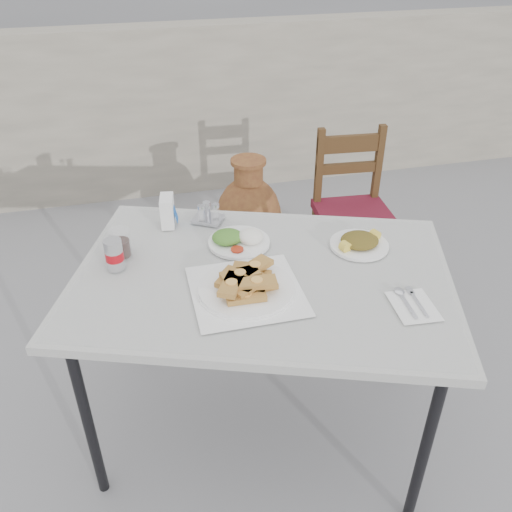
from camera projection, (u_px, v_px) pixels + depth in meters
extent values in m
plane|color=slate|center=(295.00, 434.00, 2.30)|extent=(80.00, 80.00, 0.00)
cylinder|color=black|center=(88.00, 422.00, 1.88)|extent=(0.04, 0.04, 0.75)
cylinder|color=black|center=(425.00, 451.00, 1.78)|extent=(0.04, 0.04, 0.75)
cylinder|color=black|center=(145.00, 296.00, 2.48)|extent=(0.04, 0.04, 0.75)
cylinder|color=black|center=(399.00, 312.00, 2.38)|extent=(0.04, 0.04, 0.75)
cube|color=white|center=(262.00, 277.00, 1.91)|extent=(1.54, 1.29, 0.03)
cube|color=white|center=(262.00, 273.00, 1.90)|extent=(1.49, 1.23, 0.01)
cube|color=white|center=(246.00, 291.00, 1.81)|extent=(0.37, 0.37, 0.00)
cylinder|color=white|center=(246.00, 288.00, 1.80)|extent=(0.32, 0.32, 0.02)
cylinder|color=white|center=(246.00, 290.00, 1.80)|extent=(0.33, 0.33, 0.01)
cylinder|color=white|center=(239.00, 242.00, 2.05)|extent=(0.24, 0.24, 0.01)
ellipsoid|color=white|center=(251.00, 236.00, 2.04)|extent=(0.10, 0.10, 0.05)
ellipsoid|color=#3A6D1F|center=(227.00, 237.00, 2.04)|extent=(0.12, 0.11, 0.05)
cylinder|color=#B82B13|center=(237.00, 249.00, 1.99)|extent=(0.05, 0.05, 0.01)
cylinder|color=white|center=(359.00, 245.00, 2.04)|extent=(0.22, 0.22, 0.01)
ellipsoid|color=#185B16|center=(360.00, 240.00, 2.03)|extent=(0.14, 0.13, 0.04)
cylinder|color=yellow|center=(345.00, 247.00, 1.99)|extent=(0.05, 0.04, 0.04)
cylinder|color=yellow|center=(375.00, 235.00, 2.06)|extent=(0.05, 0.04, 0.04)
cylinder|color=silver|center=(114.00, 254.00, 1.89)|extent=(0.06, 0.06, 0.12)
cylinder|color=red|center=(114.00, 256.00, 1.89)|extent=(0.06, 0.06, 0.03)
cylinder|color=silver|center=(112.00, 241.00, 1.86)|extent=(0.06, 0.06, 0.00)
cylinder|color=white|center=(120.00, 243.00, 1.96)|extent=(0.07, 0.07, 0.11)
cylinder|color=black|center=(121.00, 248.00, 1.97)|extent=(0.07, 0.07, 0.06)
cube|color=white|center=(167.00, 211.00, 2.15)|extent=(0.07, 0.11, 0.12)
cube|color=blue|center=(175.00, 213.00, 2.16)|extent=(0.02, 0.05, 0.07)
cube|color=silver|center=(208.00, 219.00, 2.20)|extent=(0.15, 0.14, 0.01)
cylinder|color=white|center=(201.00, 213.00, 2.16)|extent=(0.03, 0.03, 0.07)
cylinder|color=white|center=(216.00, 212.00, 2.17)|extent=(0.03, 0.03, 0.07)
cylinder|color=silver|center=(207.00, 208.00, 2.20)|extent=(0.03, 0.03, 0.06)
cube|color=white|center=(413.00, 306.00, 1.74)|extent=(0.15, 0.18, 0.00)
cube|color=silver|center=(408.00, 305.00, 1.73)|extent=(0.02, 0.13, 0.00)
ellipsoid|color=silver|center=(399.00, 291.00, 1.79)|extent=(0.03, 0.04, 0.01)
cube|color=silver|center=(419.00, 304.00, 1.74)|extent=(0.02, 0.13, 0.00)
cube|color=silver|center=(410.00, 290.00, 1.80)|extent=(0.02, 0.04, 0.00)
cube|color=#3C2610|center=(330.00, 272.00, 2.93)|extent=(0.04, 0.04, 0.42)
cube|color=#3C2610|center=(389.00, 266.00, 2.98)|extent=(0.04, 0.04, 0.42)
cube|color=#3C2610|center=(314.00, 239.00, 3.21)|extent=(0.04, 0.04, 0.42)
cube|color=#3C2610|center=(369.00, 235.00, 3.26)|extent=(0.04, 0.04, 0.42)
cube|color=maroon|center=(354.00, 216.00, 2.97)|extent=(0.43, 0.43, 0.05)
cube|color=#3C2610|center=(319.00, 170.00, 2.97)|extent=(0.04, 0.04, 0.47)
cube|color=#3C2610|center=(378.00, 166.00, 3.01)|extent=(0.04, 0.04, 0.47)
cube|color=#3C2610|center=(351.00, 144.00, 2.91)|extent=(0.38, 0.06, 0.09)
cube|color=#3C2610|center=(349.00, 168.00, 2.99)|extent=(0.38, 0.06, 0.06)
cylinder|color=brown|center=(249.00, 256.00, 3.38)|extent=(0.29, 0.29, 0.07)
ellipsoid|color=brown|center=(249.00, 216.00, 3.22)|extent=(0.39, 0.39, 0.48)
cylinder|color=beige|center=(249.00, 216.00, 3.22)|extent=(0.39, 0.39, 0.06)
cylinder|color=brown|center=(248.00, 175.00, 3.08)|extent=(0.17, 0.17, 0.15)
cylinder|color=brown|center=(248.00, 161.00, 3.03)|extent=(0.20, 0.20, 0.02)
cube|color=#A69C8B|center=(196.00, 110.00, 3.99)|extent=(6.00, 0.25, 1.20)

